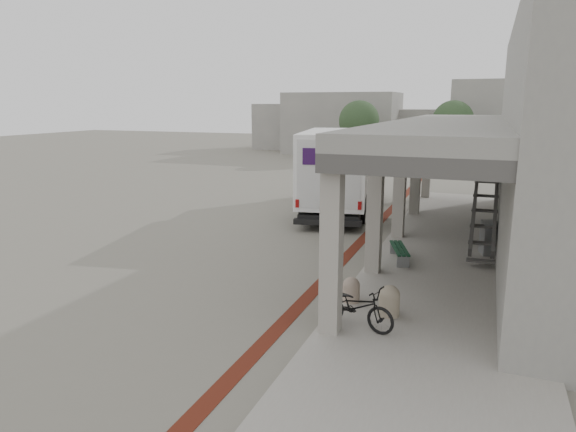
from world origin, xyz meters
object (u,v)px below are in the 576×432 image
at_px(fedex_truck, 338,168).
at_px(utility_cabinet, 490,238).
at_px(bicycle_black, 356,306).
at_px(bench, 399,251).

bearing_deg(fedex_truck, utility_cabinet, -49.75).
height_order(utility_cabinet, bicycle_black, utility_cabinet).
xyz_separation_m(fedex_truck, bicycle_black, (3.65, -11.49, -1.28)).
bearing_deg(bench, fedex_truck, 101.34).
relative_size(bench, bicycle_black, 0.96).
xyz_separation_m(fedex_truck, bench, (3.72, -6.60, -1.46)).
bearing_deg(bench, bicycle_black, -109.03).
height_order(fedex_truck, bicycle_black, fedex_truck).
bearing_deg(bicycle_black, utility_cabinet, -5.24).
xyz_separation_m(bench, bicycle_black, (-0.08, -4.89, 0.18)).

